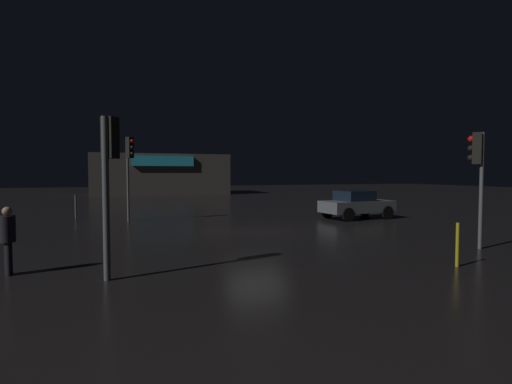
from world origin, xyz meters
The scene contains 9 objects.
ground_plane centered at (0.00, 0.00, 0.00)m, with size 120.00×120.00×0.00m, color black.
store_building centered at (-0.57, 32.29, 2.29)m, with size 15.05×8.26×4.58m.
traffic_signal_main centered at (-4.81, 5.25, 3.16)m, with size 0.42×0.42×4.21m.
traffic_signal_opposite centered at (5.38, -5.86, 2.77)m, with size 0.42×0.42×3.71m.
traffic_signal_cross_left centered at (-5.62, -5.85, 2.60)m, with size 0.42×0.42×3.68m.
car_near centered at (6.60, 2.61, 0.77)m, with size 3.95×2.23×1.50m.
pedestrian centered at (-7.91, -4.65, 0.94)m, with size 0.45×0.45×1.63m.
bollard_kerb_a centered at (2.83, -7.56, 0.57)m, with size 0.09×0.09×1.14m, color gold.
bollard_kerb_b centered at (-7.53, 7.95, 0.62)m, with size 0.10×0.10×1.25m, color #595B60.
Camera 1 is at (-5.49, -15.34, 2.41)m, focal length 27.69 mm.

